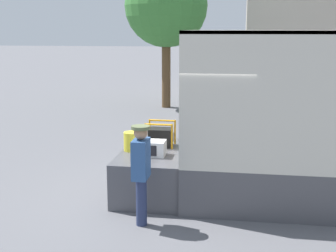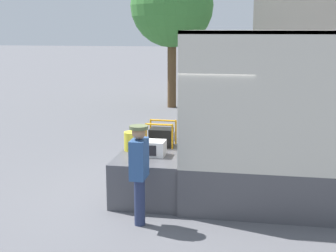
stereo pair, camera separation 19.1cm
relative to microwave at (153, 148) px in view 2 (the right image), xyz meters
name	(u,v)px [view 2 (the right image)]	position (x,y,z in m)	size (l,w,h in m)	color
ground_plane	(187,193)	(0.61, 0.37, -1.00)	(160.00, 160.00, 0.00)	slate
tailgate_deck	(155,171)	(-0.04, 0.37, -0.57)	(1.29, 2.31, 0.85)	#4C4C51
microwave	(153,148)	(0.00, 0.00, 0.00)	(0.47, 0.39, 0.29)	white
portable_generator	(162,137)	(0.03, 0.76, 0.05)	(0.57, 0.47, 0.51)	black
orange_bucket	(132,141)	(-0.48, 0.30, 0.04)	(0.33, 0.33, 0.37)	yellow
worker_person	(139,165)	(0.04, -1.27, 0.04)	(0.30, 0.44, 1.69)	navy
street_tree	(172,6)	(-1.48, 10.69, 3.12)	(3.34, 3.34, 5.82)	brown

